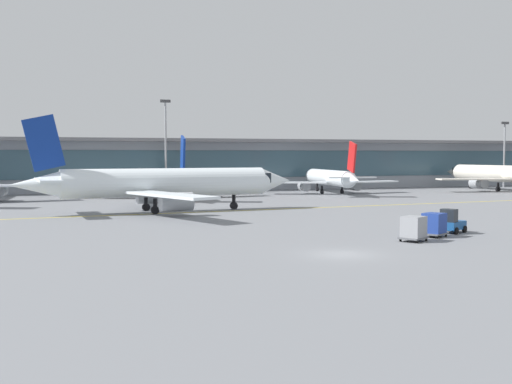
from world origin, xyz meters
TOP-DOWN VIEW (x-y plane):
  - ground_plane at (0.00, 0.00)m, footprint 400.00×400.00m
  - taxiway_centreline_stripe at (-5.84, 32.90)m, footprint 109.58×10.34m
  - terminal_concourse at (0.00, 78.64)m, footprint 201.53×11.00m
  - gate_airplane_2 at (-0.60, 59.43)m, footprint 26.37×28.40m
  - gate_airplane_3 at (26.88, 61.12)m, footprint 24.63×26.61m
  - gate_airplane_4 at (60.51, 58.73)m, footprint 28.65×30.91m
  - taxiing_regional_jet at (-6.26, 34.86)m, footprint 33.41×30.94m
  - baggage_tug at (13.83, 7.52)m, footprint 2.95×2.57m
  - cargo_dolly_lead at (11.01, 5.84)m, footprint 2.62×2.45m
  - cargo_dolly_trailing at (7.98, 4.03)m, footprint 2.62×2.45m
  - apron_light_mast_1 at (0.18, 71.10)m, footprint 1.80×0.36m
  - apron_light_mast_2 at (69.77, 69.41)m, footprint 1.80×0.36m

SIDE VIEW (x-z plane):
  - ground_plane at x=0.00m, z-range 0.00..0.00m
  - taxiway_centreline_stripe at x=-5.84m, z-range 0.00..0.01m
  - baggage_tug at x=13.83m, z-range -0.16..1.94m
  - cargo_dolly_lead at x=11.01m, z-range 0.08..2.02m
  - cargo_dolly_trailing at x=7.98m, z-range 0.08..2.02m
  - gate_airplane_3 at x=26.88m, z-range -1.76..7.05m
  - gate_airplane_2 at x=-0.60m, z-range -1.88..7.52m
  - gate_airplane_4 at x=60.51m, z-range -2.05..8.18m
  - taxiing_regional_jet at x=-6.26m, z-range -2.21..8.85m
  - terminal_concourse at x=0.00m, z-range 0.12..9.72m
  - apron_light_mast_2 at x=69.77m, z-range 0.68..14.10m
  - apron_light_mast_1 at x=0.18m, z-range 0.70..16.91m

